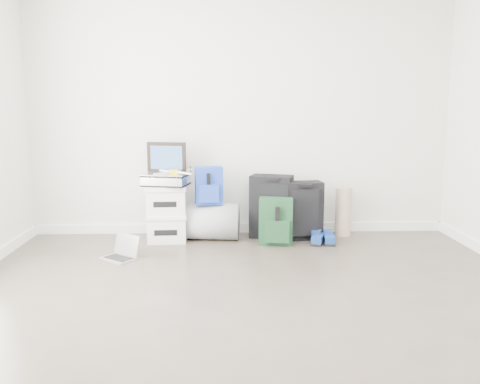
{
  "coord_description": "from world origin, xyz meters",
  "views": [
    {
      "loc": [
        -0.22,
        -2.99,
        1.38
      ],
      "look_at": [
        -0.03,
        1.9,
        0.55
      ],
      "focal_mm": 38.0,
      "sensor_mm": 36.0,
      "label": 1
    }
  ],
  "objects_px": {
    "briefcase": "(166,180)",
    "large_suitcase": "(271,207)",
    "duffel_bag": "(209,221)",
    "boxes_stack": "(167,213)",
    "laptop": "(122,253)",
    "carry_on": "(303,211)"
  },
  "relations": [
    {
      "from": "duffel_bag",
      "to": "laptop",
      "type": "xyz_separation_m",
      "value": [
        -0.79,
        -0.66,
        -0.14
      ]
    },
    {
      "from": "carry_on",
      "to": "laptop",
      "type": "height_order",
      "value": "carry_on"
    },
    {
      "from": "large_suitcase",
      "to": "laptop",
      "type": "bearing_deg",
      "value": -135.36
    },
    {
      "from": "carry_on",
      "to": "duffel_bag",
      "type": "bearing_deg",
      "value": 171.89
    },
    {
      "from": "boxes_stack",
      "to": "briefcase",
      "type": "height_order",
      "value": "briefcase"
    },
    {
      "from": "briefcase",
      "to": "large_suitcase",
      "type": "bearing_deg",
      "value": 18.26
    },
    {
      "from": "briefcase",
      "to": "duffel_bag",
      "type": "bearing_deg",
      "value": 20.63
    },
    {
      "from": "laptop",
      "to": "briefcase",
      "type": "bearing_deg",
      "value": 98.01
    },
    {
      "from": "duffel_bag",
      "to": "large_suitcase",
      "type": "height_order",
      "value": "large_suitcase"
    },
    {
      "from": "boxes_stack",
      "to": "briefcase",
      "type": "relative_size",
      "value": 1.35
    },
    {
      "from": "briefcase",
      "to": "laptop",
      "type": "distance_m",
      "value": 0.91
    },
    {
      "from": "briefcase",
      "to": "boxes_stack",
      "type": "bearing_deg",
      "value": 129.26
    },
    {
      "from": "duffel_bag",
      "to": "briefcase",
      "type": "bearing_deg",
      "value": -165.55
    },
    {
      "from": "laptop",
      "to": "duffel_bag",
      "type": "bearing_deg",
      "value": 78.56
    },
    {
      "from": "laptop",
      "to": "large_suitcase",
      "type": "bearing_deg",
      "value": 64.65
    },
    {
      "from": "briefcase",
      "to": "large_suitcase",
      "type": "xyz_separation_m",
      "value": [
        1.09,
        0.11,
        -0.31
      ]
    },
    {
      "from": "boxes_stack",
      "to": "laptop",
      "type": "xyz_separation_m",
      "value": [
        -0.36,
        -0.6,
        -0.24
      ]
    },
    {
      "from": "duffel_bag",
      "to": "laptop",
      "type": "distance_m",
      "value": 1.04
    },
    {
      "from": "duffel_bag",
      "to": "boxes_stack",
      "type": "bearing_deg",
      "value": -165.55
    },
    {
      "from": "boxes_stack",
      "to": "laptop",
      "type": "relative_size",
      "value": 1.55
    },
    {
      "from": "large_suitcase",
      "to": "carry_on",
      "type": "bearing_deg",
      "value": 6.17
    },
    {
      "from": "large_suitcase",
      "to": "carry_on",
      "type": "relative_size",
      "value": 1.1
    }
  ]
}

